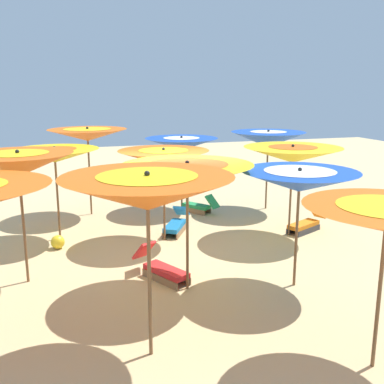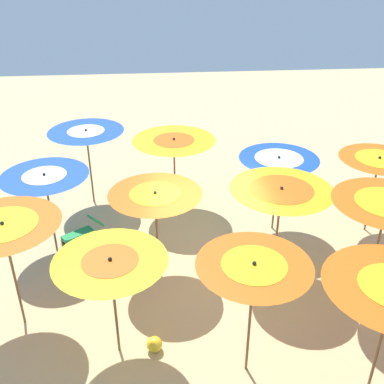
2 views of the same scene
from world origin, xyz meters
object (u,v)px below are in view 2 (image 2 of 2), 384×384
beach_umbrella_2 (4,231)px  beach_umbrella_7 (281,197)px  lounger_0 (137,255)px  beach_umbrella_1 (45,182)px  beach_umbrella_3 (174,146)px  lounger_2 (81,233)px  beach_ball (154,344)px  lounger_1 (253,275)px  beach_umbrella_5 (111,267)px  beach_umbrella_9 (378,164)px  beach_umbrella_8 (253,274)px  lounger_3 (170,193)px  beach_umbrella_0 (87,138)px  beach_umbrella_4 (155,200)px  beach_umbrella_6 (278,164)px

beach_umbrella_2 → beach_umbrella_7: (5.52, 1.16, -0.18)m
lounger_0 → beach_umbrella_1: bearing=-170.3°
beach_umbrella_3 → beach_umbrella_1: bearing=-150.5°
lounger_2 → beach_ball: size_ratio=3.63×
beach_umbrella_2 → beach_umbrella_3: size_ratio=1.07×
beach_umbrella_7 → lounger_1: beach_umbrella_7 is taller
beach_umbrella_3 → beach_umbrella_5: beach_umbrella_3 is taller
beach_umbrella_9 → beach_ball: 7.14m
beach_umbrella_8 → lounger_3: 6.89m
beach_umbrella_0 → beach_umbrella_4: (1.87, -3.56, -0.09)m
beach_umbrella_3 → beach_umbrella_5: (-1.37, -5.31, 0.02)m
beach_umbrella_9 → beach_umbrella_1: bearing=-179.0°
beach_umbrella_7 → beach_ball: bearing=-143.0°
beach_umbrella_5 → lounger_3: bearing=78.1°
beach_umbrella_2 → lounger_0: (2.30, 1.84, -2.04)m
beach_umbrella_6 → beach_ball: 5.50m
beach_umbrella_2 → lounger_1: bearing=9.5°
beach_umbrella_8 → beach_umbrella_4: bearing=117.3°
lounger_3 → beach_umbrella_0: bearing=-117.1°
beach_umbrella_6 → beach_umbrella_9: (2.50, -0.30, 0.05)m
beach_umbrella_5 → beach_ball: size_ratio=7.22×
lounger_3 → beach_umbrella_6: bearing=29.8°
beach_umbrella_0 → beach_umbrella_7: beach_umbrella_0 is taller
beach_umbrella_1 → beach_umbrella_6: beach_umbrella_6 is taller
beach_umbrella_8 → lounger_2: size_ratio=2.22×
beach_umbrella_6 → beach_umbrella_8: size_ratio=0.88×
beach_umbrella_0 → lounger_3: 2.95m
beach_umbrella_9 → beach_umbrella_3: bearing=162.2°
beach_umbrella_0 → beach_umbrella_8: (3.42, -6.55, 0.15)m
beach_umbrella_6 → lounger_3: (-2.74, 1.88, -1.74)m
beach_umbrella_0 → beach_umbrella_7: (4.59, -3.83, 0.01)m
lounger_2 → lounger_3: bearing=-176.2°
beach_umbrella_4 → beach_ball: 3.02m
beach_umbrella_8 → beach_umbrella_3: bearing=99.3°
beach_umbrella_2 → beach_umbrella_4: beach_umbrella_2 is taller
beach_umbrella_5 → lounger_2: (-1.19, 3.86, -1.79)m
beach_umbrella_3 → lounger_0: beach_umbrella_3 is taller
beach_ball → beach_umbrella_8: bearing=-19.1°
beach_umbrella_9 → beach_umbrella_2: bearing=-162.0°
beach_umbrella_1 → beach_umbrella_2: size_ratio=0.87×
beach_ball → lounger_0: bearing=97.5°
beach_umbrella_1 → lounger_2: size_ratio=1.94×
beach_umbrella_8 → beach_ball: size_ratio=8.04×
beach_umbrella_6 → lounger_1: beach_umbrella_6 is taller
beach_umbrella_3 → beach_umbrella_6: size_ratio=1.06×
beach_umbrella_1 → beach_umbrella_7: (5.31, -1.45, 0.14)m
lounger_0 → beach_umbrella_5: bearing=-66.4°
beach_umbrella_4 → beach_umbrella_7: size_ratio=0.94×
beach_umbrella_1 → beach_umbrella_8: beach_umbrella_8 is taller
beach_umbrella_5 → beach_umbrella_6: (3.97, 3.96, -0.06)m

